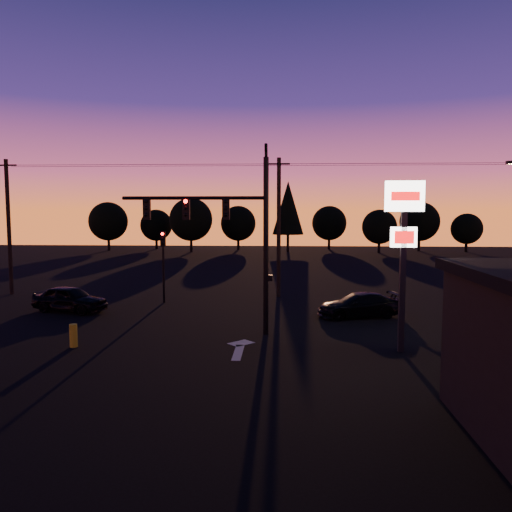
% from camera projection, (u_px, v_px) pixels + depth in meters
% --- Properties ---
extents(ground, '(120.00, 120.00, 0.00)m').
position_uv_depth(ground, '(223.00, 360.00, 18.89)').
color(ground, black).
rests_on(ground, ground).
extents(lane_arrow, '(1.20, 3.10, 0.01)m').
position_uv_depth(lane_arrow, '(240.00, 348.00, 20.52)').
color(lane_arrow, beige).
rests_on(lane_arrow, ground).
extents(traffic_signal_mast, '(6.79, 0.52, 8.58)m').
position_uv_depth(traffic_signal_mast, '(230.00, 226.00, 22.41)').
color(traffic_signal_mast, black).
rests_on(traffic_signal_mast, ground).
extents(secondary_signal, '(0.30, 0.31, 4.35)m').
position_uv_depth(secondary_signal, '(163.00, 256.00, 30.31)').
color(secondary_signal, black).
rests_on(secondary_signal, ground).
extents(pylon_sign, '(1.50, 0.28, 6.80)m').
position_uv_depth(pylon_sign, '(404.00, 229.00, 19.56)').
color(pylon_sign, black).
rests_on(pylon_sign, ground).
extents(utility_pole_0, '(1.40, 0.26, 9.00)m').
position_uv_depth(utility_pole_0, '(9.00, 226.00, 33.23)').
color(utility_pole_0, black).
rests_on(utility_pole_0, ground).
extents(utility_pole_1, '(1.40, 0.26, 9.00)m').
position_uv_depth(utility_pole_1, '(279.00, 226.00, 32.29)').
color(utility_pole_1, black).
rests_on(utility_pole_1, ground).
extents(power_wires, '(36.00, 1.22, 0.07)m').
position_uv_depth(power_wires, '(279.00, 164.00, 31.92)').
color(power_wires, black).
rests_on(power_wires, ground).
extents(bollard, '(0.32, 0.32, 0.96)m').
position_uv_depth(bollard, '(73.00, 336.00, 20.62)').
color(bollard, gold).
rests_on(bollard, ground).
extents(tree_0, '(5.36, 5.36, 6.74)m').
position_uv_depth(tree_0, '(108.00, 221.00, 69.39)').
color(tree_0, black).
rests_on(tree_0, ground).
extents(tree_1, '(4.54, 4.54, 5.71)m').
position_uv_depth(tree_1, '(156.00, 225.00, 72.11)').
color(tree_1, black).
rests_on(tree_1, ground).
extents(tree_2, '(5.77, 5.78, 7.26)m').
position_uv_depth(tree_2, '(191.00, 219.00, 66.74)').
color(tree_2, black).
rests_on(tree_2, ground).
extents(tree_3, '(4.95, 4.95, 6.22)m').
position_uv_depth(tree_3, '(238.00, 223.00, 70.46)').
color(tree_3, black).
rests_on(tree_3, ground).
extents(tree_4, '(4.18, 4.18, 9.50)m').
position_uv_depth(tree_4, '(288.00, 208.00, 66.91)').
color(tree_4, black).
rests_on(tree_4, ground).
extents(tree_5, '(4.95, 4.95, 6.22)m').
position_uv_depth(tree_5, '(329.00, 223.00, 71.77)').
color(tree_5, black).
rests_on(tree_5, ground).
extents(tree_6, '(4.54, 4.54, 5.71)m').
position_uv_depth(tree_6, '(379.00, 227.00, 65.52)').
color(tree_6, black).
rests_on(tree_6, ground).
extents(tree_7, '(5.36, 5.36, 6.74)m').
position_uv_depth(tree_7, '(420.00, 222.00, 68.13)').
color(tree_7, black).
rests_on(tree_7, ground).
extents(tree_8, '(4.12, 4.12, 5.19)m').
position_uv_depth(tree_8, '(467.00, 229.00, 66.91)').
color(tree_8, black).
rests_on(tree_8, ground).
extents(car_left, '(4.55, 2.79, 1.45)m').
position_uv_depth(car_left, '(70.00, 299.00, 27.82)').
color(car_left, black).
rests_on(car_left, ground).
extents(car_right, '(4.70, 2.76, 1.28)m').
position_uv_depth(car_right, '(359.00, 305.00, 26.42)').
color(car_right, black).
rests_on(car_right, ground).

